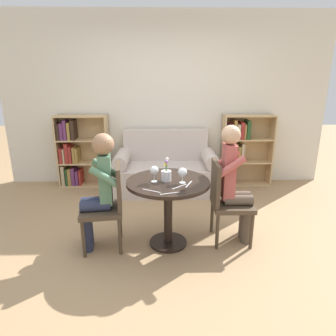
% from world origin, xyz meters
% --- Properties ---
extents(ground_plane, '(16.00, 16.00, 0.00)m').
position_xyz_m(ground_plane, '(0.00, 0.00, 0.00)').
color(ground_plane, tan).
extents(back_wall, '(5.20, 0.05, 2.70)m').
position_xyz_m(back_wall, '(0.00, 2.04, 1.35)').
color(back_wall, silver).
rests_on(back_wall, ground_plane).
extents(round_table, '(0.85, 0.85, 0.72)m').
position_xyz_m(round_table, '(0.00, 0.00, 0.56)').
color(round_table, black).
rests_on(round_table, ground_plane).
extents(couch, '(1.57, 0.80, 0.92)m').
position_xyz_m(couch, '(0.00, 1.61, 0.31)').
color(couch, beige).
rests_on(couch, ground_plane).
extents(bookshelf_left, '(0.81, 0.28, 1.15)m').
position_xyz_m(bookshelf_left, '(-1.43, 1.88, 0.55)').
color(bookshelf_left, tan).
rests_on(bookshelf_left, ground_plane).
extents(bookshelf_right, '(0.81, 0.28, 1.15)m').
position_xyz_m(bookshelf_right, '(1.23, 1.88, 0.60)').
color(bookshelf_right, tan).
rests_on(bookshelf_right, ground_plane).
extents(chair_left, '(0.47, 0.47, 0.90)m').
position_xyz_m(chair_left, '(-0.62, -0.03, 0.49)').
color(chair_left, '#473828').
rests_on(chair_left, ground_plane).
extents(chair_right, '(0.42, 0.42, 0.90)m').
position_xyz_m(chair_right, '(0.61, 0.07, 0.49)').
color(chair_right, '#473828').
rests_on(chair_right, ground_plane).
extents(person_left, '(0.44, 0.37, 1.22)m').
position_xyz_m(person_left, '(-0.70, -0.05, 0.66)').
color(person_left, '#282D47').
rests_on(person_left, ground_plane).
extents(person_right, '(0.42, 0.34, 1.28)m').
position_xyz_m(person_right, '(0.70, 0.06, 0.67)').
color(person_right, brown).
rests_on(person_right, ground_plane).
extents(wine_glass_left, '(0.09, 0.09, 0.17)m').
position_xyz_m(wine_glass_left, '(-0.14, -0.03, 0.84)').
color(wine_glass_left, white).
rests_on(wine_glass_left, round_table).
extents(wine_glass_right, '(0.09, 0.09, 0.16)m').
position_xyz_m(wine_glass_right, '(0.14, -0.06, 0.83)').
color(wine_glass_right, white).
rests_on(wine_glass_right, round_table).
extents(flower_vase, '(0.10, 0.10, 0.24)m').
position_xyz_m(flower_vase, '(-0.02, 0.00, 0.80)').
color(flower_vase, silver).
rests_on(flower_vase, round_table).
extents(knife_left_setting, '(0.17, 0.10, 0.00)m').
position_xyz_m(knife_left_setting, '(-0.16, -0.27, 0.73)').
color(knife_left_setting, silver).
rests_on(knife_left_setting, round_table).
extents(fork_left_setting, '(0.15, 0.14, 0.00)m').
position_xyz_m(fork_left_setting, '(0.11, -0.17, 0.73)').
color(fork_left_setting, silver).
rests_on(fork_left_setting, round_table).
extents(knife_right_setting, '(0.08, 0.18, 0.00)m').
position_xyz_m(knife_right_setting, '(0.20, -0.10, 0.73)').
color(knife_right_setting, silver).
rests_on(knife_right_setting, round_table).
extents(fork_right_setting, '(0.18, 0.07, 0.00)m').
position_xyz_m(fork_right_setting, '(0.01, -0.34, 0.73)').
color(fork_right_setting, silver).
rests_on(fork_right_setting, round_table).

